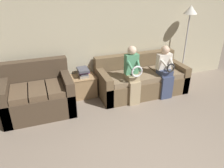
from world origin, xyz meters
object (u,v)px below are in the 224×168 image
couch_side (38,95)px  side_shelf (84,86)px  child_left_seated (133,73)px  child_right_seated (165,70)px  couch_main (141,79)px  book_stack (83,72)px  floor_lamp (189,19)px

couch_side → side_shelf: 1.05m
couch_side → child_left_seated: bearing=-9.0°
child_right_seated → side_shelf: bearing=159.9°
couch_main → child_right_seated: bearing=-44.4°
child_right_seated → side_shelf: child_right_seated is taller
couch_side → child_right_seated: size_ratio=1.13×
child_right_seated → couch_side: bearing=173.5°
book_stack → floor_lamp: size_ratio=0.18×
child_left_seated → floor_lamp: bearing=18.6°
couch_main → couch_side: (-2.30, -0.08, 0.04)m
couch_side → child_left_seated: child_left_seated is taller
child_right_seated → side_shelf: (-1.70, 0.62, -0.39)m
couch_main → child_left_seated: 0.66m
couch_main → child_left_seated: size_ratio=1.64×
side_shelf → book_stack: (-0.00, 0.00, 0.33)m
couch_main → child_right_seated: 0.64m
floor_lamp → book_stack: bearing=178.8°
couch_side → side_shelf: couch_side is taller
floor_lamp → couch_side: bearing=-175.8°
couch_main → couch_side: couch_side is taller
child_left_seated → book_stack: (-0.91, 0.62, -0.10)m
couch_side → floor_lamp: (3.59, 0.26, 1.25)m
side_shelf → book_stack: 0.33m
couch_side → book_stack: size_ratio=3.96×
child_left_seated → book_stack: 1.11m
child_right_seated → floor_lamp: size_ratio=0.61×
child_left_seated → child_right_seated: child_left_seated is taller
child_left_seated → child_right_seated: 0.79m
book_stack → floor_lamp: 2.79m
child_right_seated → floor_lamp: floor_lamp is taller
child_left_seated → side_shelf: (-0.91, 0.62, -0.44)m
child_left_seated → book_stack: child_left_seated is taller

